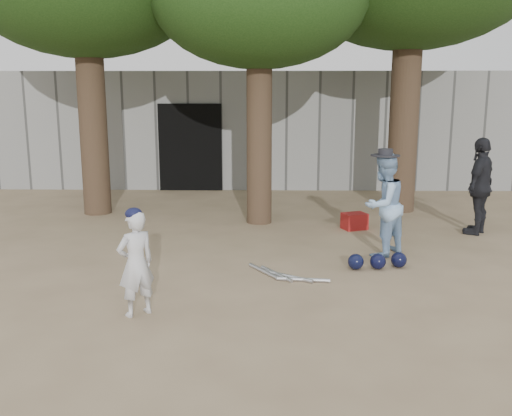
{
  "coord_description": "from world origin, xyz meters",
  "views": [
    {
      "loc": [
        0.75,
        -6.65,
        2.54
      ],
      "look_at": [
        0.6,
        1.0,
        0.95
      ],
      "focal_mm": 40.0,
      "sensor_mm": 36.0,
      "label": 1
    }
  ],
  "objects_px": {
    "boy_player": "(136,264)",
    "spectator_dark": "(480,186)",
    "spectator_blue": "(383,205)",
    "red_bag": "(354,221)"
  },
  "relations": [
    {
      "from": "boy_player",
      "to": "spectator_blue",
      "type": "relative_size",
      "value": 0.77
    },
    {
      "from": "spectator_dark",
      "to": "boy_player",
      "type": "bearing_deg",
      "value": -15.67
    },
    {
      "from": "spectator_dark",
      "to": "spectator_blue",
      "type": "bearing_deg",
      "value": -17.0
    },
    {
      "from": "spectator_blue",
      "to": "red_bag",
      "type": "distance_m",
      "value": 1.81
    },
    {
      "from": "boy_player",
      "to": "red_bag",
      "type": "distance_m",
      "value": 5.22
    },
    {
      "from": "spectator_blue",
      "to": "spectator_dark",
      "type": "height_order",
      "value": "spectator_dark"
    },
    {
      "from": "boy_player",
      "to": "red_bag",
      "type": "relative_size",
      "value": 2.91
    },
    {
      "from": "boy_player",
      "to": "spectator_blue",
      "type": "xyz_separation_m",
      "value": [
        3.27,
        2.49,
        0.19
      ]
    },
    {
      "from": "boy_player",
      "to": "red_bag",
      "type": "bearing_deg",
      "value": -165.8
    },
    {
      "from": "boy_player",
      "to": "spectator_dark",
      "type": "relative_size",
      "value": 0.71
    }
  ]
}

